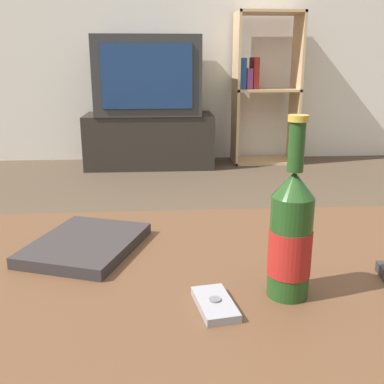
{
  "coord_description": "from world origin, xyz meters",
  "views": [
    {
      "loc": [
        -0.02,
        -0.79,
        0.8
      ],
      "look_at": [
        0.04,
        0.19,
        0.51
      ],
      "focal_mm": 42.0,
      "sensor_mm": 36.0,
      "label": 1
    }
  ],
  "objects_px": {
    "tv_stand": "(150,140)",
    "cell_phone": "(215,304)",
    "bookshelf": "(262,87)",
    "television": "(148,76)",
    "beer_bottle": "(291,236)",
    "table_book": "(86,244)"
  },
  "relations": [
    {
      "from": "tv_stand",
      "to": "cell_phone",
      "type": "xyz_separation_m",
      "value": [
        0.18,
        -2.88,
        0.21
      ]
    },
    {
      "from": "tv_stand",
      "to": "bookshelf",
      "type": "bearing_deg",
      "value": 4.94
    },
    {
      "from": "television",
      "to": "beer_bottle",
      "type": "xyz_separation_m",
      "value": [
        0.31,
        -2.84,
        -0.18
      ]
    },
    {
      "from": "tv_stand",
      "to": "table_book",
      "type": "height_order",
      "value": "table_book"
    },
    {
      "from": "bookshelf",
      "to": "beer_bottle",
      "type": "relative_size",
      "value": 3.8
    },
    {
      "from": "tv_stand",
      "to": "bookshelf",
      "type": "relative_size",
      "value": 0.84
    },
    {
      "from": "bookshelf",
      "to": "table_book",
      "type": "relative_size",
      "value": 3.8
    },
    {
      "from": "cell_phone",
      "to": "television",
      "type": "bearing_deg",
      "value": 83.83
    },
    {
      "from": "television",
      "to": "table_book",
      "type": "height_order",
      "value": "television"
    },
    {
      "from": "tv_stand",
      "to": "beer_bottle",
      "type": "relative_size",
      "value": 3.2
    },
    {
      "from": "beer_bottle",
      "to": "table_book",
      "type": "bearing_deg",
      "value": 149.9
    },
    {
      "from": "television",
      "to": "bookshelf",
      "type": "height_order",
      "value": "bookshelf"
    },
    {
      "from": "bookshelf",
      "to": "beer_bottle",
      "type": "xyz_separation_m",
      "value": [
        -0.59,
        -2.92,
        -0.09
      ]
    },
    {
      "from": "television",
      "to": "cell_phone",
      "type": "height_order",
      "value": "television"
    },
    {
      "from": "tv_stand",
      "to": "table_book",
      "type": "relative_size",
      "value": 3.21
    },
    {
      "from": "television",
      "to": "bookshelf",
      "type": "distance_m",
      "value": 0.91
    },
    {
      "from": "television",
      "to": "bookshelf",
      "type": "bearing_deg",
      "value": 5.18
    },
    {
      "from": "tv_stand",
      "to": "cell_phone",
      "type": "distance_m",
      "value": 2.89
    },
    {
      "from": "tv_stand",
      "to": "cell_phone",
      "type": "height_order",
      "value": "cell_phone"
    },
    {
      "from": "tv_stand",
      "to": "table_book",
      "type": "xyz_separation_m",
      "value": [
        -0.07,
        -2.62,
        0.22
      ]
    },
    {
      "from": "cell_phone",
      "to": "table_book",
      "type": "bearing_deg",
      "value": 124.45
    },
    {
      "from": "cell_phone",
      "to": "bookshelf",
      "type": "bearing_deg",
      "value": 66.55
    }
  ]
}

